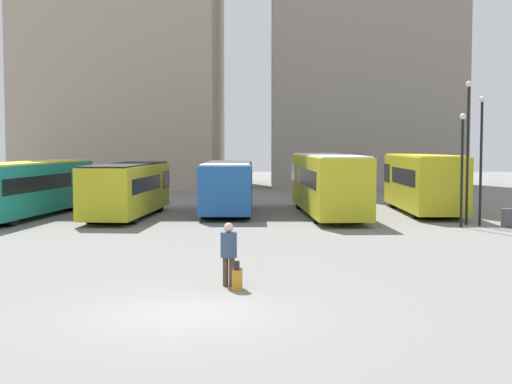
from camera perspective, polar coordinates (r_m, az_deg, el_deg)
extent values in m
plane|color=slate|center=(16.05, -5.70, -9.69)|extent=(160.00, 160.00, 0.00)
cube|color=#19847F|center=(38.09, -17.87, 0.31)|extent=(3.85, 12.56, 2.47)
cube|color=black|center=(42.71, -14.99, 1.15)|extent=(2.75, 2.53, 0.94)
cube|color=black|center=(37.07, -18.60, 0.68)|extent=(3.38, 8.14, 0.74)
cube|color=yellow|center=(38.03, -17.91, 2.23)|extent=(3.63, 12.29, 0.08)
cylinder|color=black|center=(41.65, -15.60, -0.75)|extent=(2.47, 1.25, 0.99)
cube|color=gold|center=(36.86, -10.25, 0.26)|extent=(3.01, 9.74, 2.40)
cube|color=black|center=(40.66, -8.89, 1.03)|extent=(2.59, 1.91, 0.91)
cube|color=black|center=(36.01, -10.60, 0.65)|extent=(2.84, 6.28, 0.72)
cube|color=black|center=(36.80, -10.28, 2.19)|extent=(2.81, 9.53, 0.08)
cylinder|color=black|center=(39.82, -9.18, -0.89)|extent=(2.40, 1.09, 0.95)
cylinder|color=black|center=(34.07, -11.48, -1.72)|extent=(2.40, 1.09, 0.95)
cube|color=#1E56A3|center=(38.28, -2.27, 0.48)|extent=(2.68, 9.16, 2.40)
cube|color=black|center=(42.00, -2.07, 1.19)|extent=(2.62, 1.72, 0.91)
cube|color=black|center=(37.44, -2.32, 0.86)|extent=(2.67, 5.87, 0.72)
cube|color=white|center=(38.23, -2.27, 2.33)|extent=(2.48, 8.97, 0.08)
cylinder|color=black|center=(41.17, -2.11, -0.64)|extent=(2.47, 1.05, 1.02)
cylinder|color=black|center=(35.53, -2.44, -1.36)|extent=(2.47, 1.05, 1.02)
cube|color=gold|center=(37.53, 5.71, 0.72)|extent=(3.26, 12.44, 2.84)
cube|color=black|center=(42.50, 4.70, 1.57)|extent=(2.68, 2.41, 1.08)
cube|color=black|center=(36.41, 5.97, 1.18)|extent=(3.02, 8.02, 0.85)
cube|color=white|center=(37.47, 5.73, 2.95)|extent=(3.05, 12.19, 0.08)
cylinder|color=black|center=(41.38, 4.92, -0.64)|extent=(2.46, 1.15, 1.01)
cylinder|color=black|center=(33.86, 6.66, -1.66)|extent=(2.46, 1.15, 1.01)
cube|color=gold|center=(39.66, 13.23, 0.77)|extent=(2.62, 9.59, 2.83)
cube|color=black|center=(43.48, 12.09, 1.52)|extent=(2.62, 1.78, 1.07)
cube|color=black|center=(38.81, 13.52, 1.22)|extent=(2.63, 6.14, 0.85)
cube|color=yellow|center=(39.61, 13.27, 2.87)|extent=(2.41, 9.40, 0.08)
cylinder|color=black|center=(42.64, 12.32, -0.62)|extent=(2.47, 0.95, 0.94)
cylinder|color=black|center=(36.87, 14.23, -1.35)|extent=(2.47, 0.95, 0.94)
cylinder|color=#4C3828|center=(18.93, -2.45, -6.39)|extent=(0.15, 0.15, 0.77)
cylinder|color=#4C3828|center=(18.92, -1.94, -6.40)|extent=(0.15, 0.15, 0.77)
cylinder|color=#334766|center=(18.81, -2.20, -4.24)|extent=(0.44, 0.44, 0.67)
sphere|color=beige|center=(18.75, -2.20, -2.85)|extent=(0.25, 0.25, 0.25)
cube|color=#B27A1E|center=(18.49, -1.51, -7.00)|extent=(0.26, 0.44, 0.54)
cube|color=black|center=(18.27, -1.54, -5.90)|extent=(0.14, 0.03, 0.24)
cylinder|color=black|center=(33.11, 16.14, 1.46)|extent=(0.12, 0.12, 4.89)
sphere|color=beige|center=(33.10, 16.23, 5.83)|extent=(0.28, 0.28, 0.28)
cylinder|color=black|center=(34.26, 16.57, 2.80)|extent=(0.12, 0.12, 6.40)
sphere|color=beige|center=(34.37, 16.68, 8.28)|extent=(0.28, 0.28, 0.28)
cylinder|color=black|center=(34.16, 17.55, 2.18)|extent=(0.12, 0.12, 5.69)
sphere|color=beige|center=(34.21, 17.65, 7.09)|extent=(0.28, 0.28, 0.28)
cylinder|color=#47474C|center=(33.92, 19.43, -1.98)|extent=(0.52, 0.52, 0.85)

